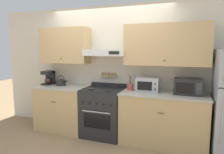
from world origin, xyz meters
name	(u,v)px	position (x,y,z in m)	size (l,w,h in m)	color
ground_plane	(97,142)	(0.00, 0.00, 0.00)	(16.00, 16.00, 0.00)	#937551
wall_back	(113,61)	(0.10, 0.61, 1.45)	(5.20, 0.46, 2.55)	beige
counter_left	(63,108)	(-0.92, 0.33, 0.46)	(1.08, 0.66, 0.92)	tan
counter_right	(163,119)	(1.13, 0.33, 0.46)	(1.48, 0.66, 0.92)	tan
stove_range	(103,112)	(0.00, 0.32, 0.47)	(0.76, 0.67, 1.00)	#232326
tea_kettle	(61,82)	(-0.99, 0.39, 1.00)	(0.26, 0.20, 0.21)	#232326
coffee_maker	(49,78)	(-1.32, 0.42, 1.07)	(0.20, 0.25, 0.30)	black
microwave	(188,86)	(1.52, 0.41, 1.06)	(0.45, 0.36, 0.26)	#232326
utensil_crock	(130,86)	(0.52, 0.39, 1.00)	(0.11, 0.11, 0.28)	#B24C42
toaster_oven	(148,85)	(0.84, 0.39, 1.05)	(0.40, 0.31, 0.25)	#ADAFB5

